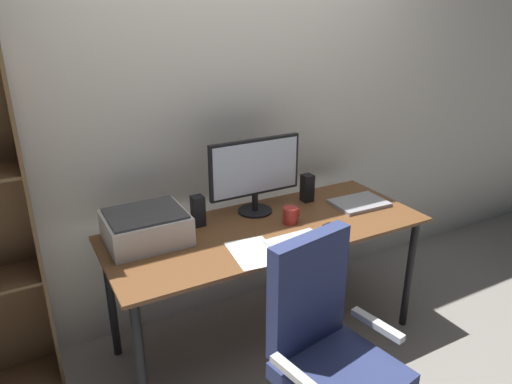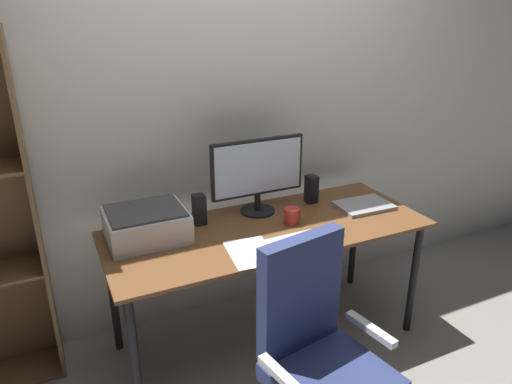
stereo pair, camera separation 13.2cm
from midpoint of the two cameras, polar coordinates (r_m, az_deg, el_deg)
ground_plane at (r=2.97m, az=-0.05°, el=-17.21°), size 12.00×12.00×0.00m
back_wall at (r=2.84m, az=-5.20°, el=10.14°), size 6.40×0.10×2.60m
desk at (r=2.60m, az=-0.05°, el=-5.81°), size 1.76×0.71×0.74m
monitor at (r=2.66m, az=-1.53°, el=2.53°), size 0.56×0.20×0.44m
keyboard at (r=2.42m, az=2.92°, el=-5.78°), size 0.29×0.11×0.02m
mouse at (r=2.53m, az=7.78°, el=-4.48°), size 0.07×0.11×0.03m
coffee_mug at (r=2.60m, az=2.74°, el=-2.83°), size 0.10×0.08×0.09m
laptop at (r=2.90m, az=11.09°, el=-1.32°), size 0.33×0.24×0.02m
speaker_left at (r=2.58m, az=-8.49°, el=-2.29°), size 0.06×0.07×0.17m
speaker_right at (r=2.88m, az=4.91°, el=0.48°), size 0.06×0.07×0.17m
printer at (r=2.47m, az=-14.67°, el=-4.13°), size 0.40×0.34×0.16m
paper_sheet at (r=2.32m, az=-1.94°, el=-7.34°), size 0.24×0.32×0.00m
office_chair at (r=2.12m, az=6.83°, el=-20.03°), size 0.56×0.55×1.01m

